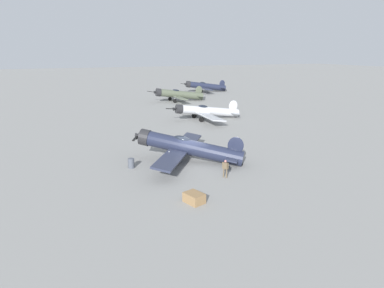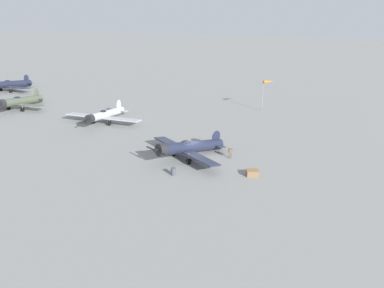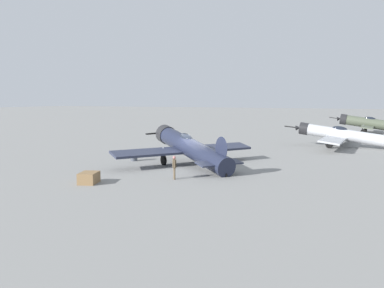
{
  "view_description": "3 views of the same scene",
  "coord_description": "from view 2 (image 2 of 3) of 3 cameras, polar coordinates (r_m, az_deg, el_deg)",
  "views": [
    {
      "loc": [
        -11.79,
        -28.32,
        10.36
      ],
      "look_at": [
        0.0,
        0.0,
        1.8
      ],
      "focal_mm": 31.28,
      "sensor_mm": 36.0,
      "label": 1
    },
    {
      "loc": [
        -41.12,
        -12.19,
        18.64
      ],
      "look_at": [
        0.0,
        0.0,
        1.8
      ],
      "focal_mm": 33.16,
      "sensor_mm": 36.0,
      "label": 2
    },
    {
      "loc": [
        12.97,
        -27.83,
        5.33
      ],
      "look_at": [
        0.0,
        0.0,
        1.8
      ],
      "focal_mm": 36.93,
      "sensor_mm": 36.0,
      "label": 3
    }
  ],
  "objects": [
    {
      "name": "airplane_foreground",
      "position": [
        45.9,
        -0.52,
        -0.53
      ],
      "size": [
        10.01,
        10.84,
        3.12
      ],
      "rotation": [
        0.0,
        0.0,
        2.52
      ],
      "color": "#1E2338",
      "rests_on": "ground_plane"
    },
    {
      "name": "ground_plane",
      "position": [
        46.76,
        0.0,
        -2.05
      ],
      "size": [
        400.0,
        400.0,
        0.0
      ],
      "primitive_type": "plane",
      "color": "gray"
    },
    {
      "name": "fuel_drum",
      "position": [
        41.73,
        -3.02,
        -4.43
      ],
      "size": [
        0.61,
        0.61,
        0.9
      ],
      "color": "#474C56",
      "rests_on": "ground_plane"
    },
    {
      "name": "airplane_outer_stand",
      "position": [
        93.38,
        -27.25,
        8.53
      ],
      "size": [
        12.3,
        12.59,
        3.05
      ],
      "rotation": [
        0.0,
        0.0,
        3.01
      ],
      "color": "#1E2338",
      "rests_on": "ground_plane"
    },
    {
      "name": "windsock_mast",
      "position": [
        68.39,
        12.15,
        9.63
      ],
      "size": [
        1.98,
        2.07,
        5.67
      ],
      "color": "gray",
      "rests_on": "ground_plane"
    },
    {
      "name": "ground_crew_mechanic",
      "position": [
        46.25,
        6.19,
        -1.19
      ],
      "size": [
        0.41,
        0.52,
        1.56
      ],
      "rotation": [
        0.0,
        0.0,
        0.57
      ],
      "color": "brown",
      "rests_on": "ground_plane"
    },
    {
      "name": "airplane_far_line",
      "position": [
        75.64,
        -25.98,
        6.18
      ],
      "size": [
        12.13,
        11.6,
        3.19
      ],
      "rotation": [
        0.0,
        0.0,
        3.12
      ],
      "color": "#4C5442",
      "rests_on": "ground_plane"
    },
    {
      "name": "equipment_crate",
      "position": [
        42.17,
        9.68,
        -4.59
      ],
      "size": [
        1.43,
        1.64,
        0.71
      ],
      "rotation": [
        0.0,
        0.0,
        5.04
      ],
      "color": "olive",
      "rests_on": "ground_plane"
    },
    {
      "name": "airplane_mid_apron",
      "position": [
        61.9,
        -13.84,
        4.57
      ],
      "size": [
        12.2,
        13.47,
        2.84
      ],
      "rotation": [
        0.0,
        0.0,
        3.11
      ],
      "color": "#B7BABF",
      "rests_on": "ground_plane"
    }
  ]
}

